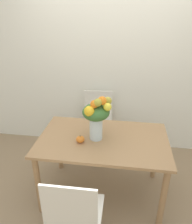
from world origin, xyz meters
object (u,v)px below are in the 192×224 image
(dining_chair_far_side, at_px, (75,218))
(pumpkin, at_px, (80,139))
(dining_chair_near_window, at_px, (98,123))
(flower_vase, at_px, (97,115))

(dining_chair_far_side, bearing_deg, pumpkin, -83.28)
(pumpkin, xyz_separation_m, dining_chair_near_window, (0.06, 0.90, -0.30))
(dining_chair_far_side, bearing_deg, flower_vase, -95.60)
(flower_vase, bearing_deg, pumpkin, -148.20)
(flower_vase, height_order, pumpkin, flower_vase)
(pumpkin, bearing_deg, dining_chair_far_side, -82.51)
(pumpkin, height_order, dining_chair_near_window, dining_chair_near_window)
(flower_vase, bearing_deg, dining_chair_far_side, -94.82)
(dining_chair_near_window, bearing_deg, pumpkin, -97.62)
(flower_vase, relative_size, dining_chair_near_window, 0.51)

